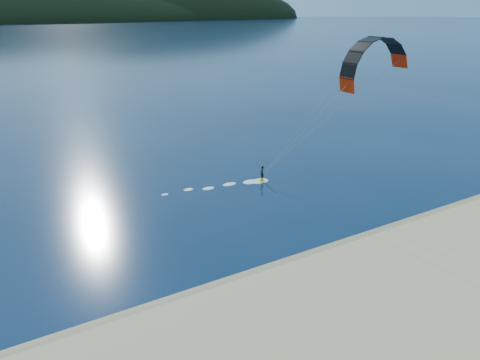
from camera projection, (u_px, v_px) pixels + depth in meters
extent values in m
plane|color=#071D37|center=(306.00, 315.00, 25.92)|extent=(1800.00, 1800.00, 0.00)
cube|color=#89764F|center=(265.00, 277.00, 29.52)|extent=(220.00, 2.50, 0.10)
ellipsoid|color=black|center=(153.00, 19.00, 759.20)|extent=(600.00, 240.00, 140.00)
cube|color=gold|center=(262.00, 181.00, 46.10)|extent=(0.98, 1.35, 0.07)
imported|color=black|center=(262.00, 173.00, 45.79)|extent=(0.62, 0.70, 1.60)
cylinder|color=gray|center=(317.00, 125.00, 43.54)|extent=(0.02, 0.02, 14.14)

